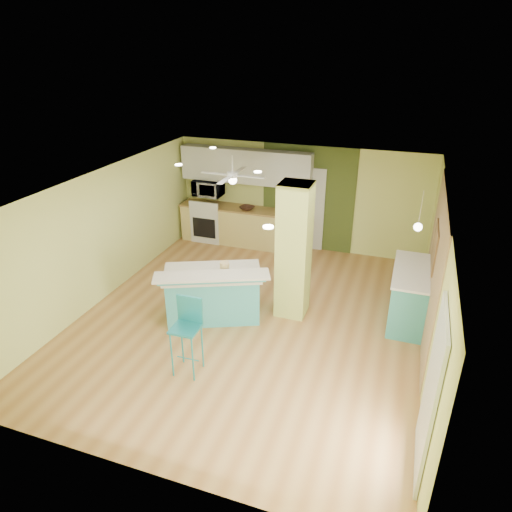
% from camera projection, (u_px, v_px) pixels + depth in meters
% --- Properties ---
extents(floor, '(6.00, 7.00, 0.01)m').
position_uv_depth(floor, '(250.00, 319.00, 8.38)').
color(floor, '#A46C39').
rests_on(floor, ground).
extents(ceiling, '(6.00, 7.00, 0.01)m').
position_uv_depth(ceiling, '(249.00, 187.00, 7.30)').
color(ceiling, white).
rests_on(ceiling, wall_back).
extents(wall_back, '(6.00, 0.01, 2.50)m').
position_uv_depth(wall_back, '(300.00, 198.00, 10.83)').
color(wall_back, '#D4DC76').
rests_on(wall_back, floor).
extents(wall_front, '(6.00, 0.01, 2.50)m').
position_uv_depth(wall_front, '(138.00, 392.00, 4.85)').
color(wall_front, '#D4DC76').
rests_on(wall_front, floor).
extents(wall_left, '(0.01, 7.00, 2.50)m').
position_uv_depth(wall_left, '(102.00, 235.00, 8.73)').
color(wall_left, '#D4DC76').
rests_on(wall_left, floor).
extents(wall_right, '(0.01, 7.00, 2.50)m').
position_uv_depth(wall_right, '(435.00, 285.00, 6.95)').
color(wall_right, '#D4DC76').
rests_on(wall_right, floor).
extents(wood_panel, '(0.02, 3.40, 2.50)m').
position_uv_depth(wood_panel, '(434.00, 268.00, 7.47)').
color(wood_panel, '#907152').
rests_on(wood_panel, floor).
extents(olive_accent, '(2.20, 0.02, 2.50)m').
position_uv_depth(olive_accent, '(308.00, 199.00, 10.76)').
color(olive_accent, '#435221').
rests_on(olive_accent, floor).
extents(interior_door, '(0.82, 0.05, 2.00)m').
position_uv_depth(interior_door, '(307.00, 209.00, 10.84)').
color(interior_door, silver).
rests_on(interior_door, floor).
extents(french_door, '(0.04, 1.08, 2.10)m').
position_uv_depth(french_door, '(430.00, 395.00, 5.08)').
color(french_door, silver).
rests_on(french_door, floor).
extents(column, '(0.55, 0.55, 2.50)m').
position_uv_depth(column, '(294.00, 251.00, 8.07)').
color(column, '#B4C159').
rests_on(column, floor).
extents(kitchen_run, '(3.25, 0.63, 0.94)m').
position_uv_depth(kitchen_run, '(245.00, 226.00, 11.29)').
color(kitchen_run, '#DFC874').
rests_on(kitchen_run, floor).
extents(stove, '(0.76, 0.66, 1.08)m').
position_uv_depth(stove, '(209.00, 222.00, 11.57)').
color(stove, silver).
rests_on(stove, floor).
extents(upper_cabinets, '(3.20, 0.34, 0.80)m').
position_uv_depth(upper_cabinets, '(246.00, 166.00, 10.76)').
color(upper_cabinets, silver).
rests_on(upper_cabinets, wall_back).
extents(microwave, '(0.70, 0.48, 0.39)m').
position_uv_depth(microwave, '(208.00, 188.00, 11.20)').
color(microwave, silver).
rests_on(microwave, wall_back).
extents(ceiling_fan, '(1.41, 1.41, 0.61)m').
position_uv_depth(ceiling_fan, '(233.00, 176.00, 9.52)').
color(ceiling_fan, white).
rests_on(ceiling_fan, ceiling).
extents(pendant_lamp, '(0.14, 0.14, 0.69)m').
position_uv_depth(pendant_lamp, '(418.00, 227.00, 7.42)').
color(pendant_lamp, silver).
rests_on(pendant_lamp, ceiling).
extents(wall_decor, '(0.03, 0.90, 0.70)m').
position_uv_depth(wall_decor, '(435.00, 247.00, 7.52)').
color(wall_decor, brown).
rests_on(wall_decor, wood_panel).
extents(peninsula, '(2.10, 1.69, 1.05)m').
position_uv_depth(peninsula, '(213.00, 293.00, 8.27)').
color(peninsula, teal).
rests_on(peninsula, floor).
extents(bar_stool, '(0.42, 0.42, 1.23)m').
position_uv_depth(bar_stool, '(188.00, 323.00, 6.77)').
color(bar_stool, teal).
rests_on(bar_stool, floor).
extents(side_counter, '(0.67, 1.57, 1.01)m').
position_uv_depth(side_counter, '(409.00, 295.00, 8.16)').
color(side_counter, teal).
rests_on(side_counter, floor).
extents(fruit_bowl, '(0.43, 0.43, 0.08)m').
position_uv_depth(fruit_bowl, '(247.00, 208.00, 10.96)').
color(fruit_bowl, '#371F16').
rests_on(fruit_bowl, kitchen_run).
extents(canister, '(0.17, 0.17, 0.19)m').
position_uv_depth(canister, '(225.00, 267.00, 8.06)').
color(canister, gold).
rests_on(canister, peninsula).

